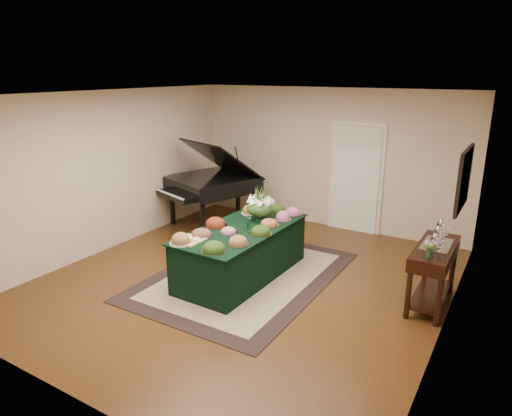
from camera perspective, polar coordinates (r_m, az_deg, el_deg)
The scene contains 14 objects.
ground at distance 6.89m, azimuth -1.30°, elevation -9.01°, with size 6.00×6.00×0.00m, color #31190B.
area_rug at distance 7.02m, azimuth -1.39°, elevation -8.43°, with size 2.41×3.37×0.01m.
kitchen_doorway at distance 8.87m, azimuth 12.33°, elevation 3.55°, with size 1.05×0.07×2.10m.
buffet_table at distance 6.87m, azimuth -1.78°, elevation -5.55°, with size 1.11×2.26×0.78m.
food_platters at distance 6.72m, azimuth -1.68°, elevation -2.11°, with size 1.09×2.24×0.12m.
cutting_board at distance 6.30m, azimuth -8.29°, elevation -3.77°, with size 0.37×0.37×0.10m.
green_goblets at distance 6.66m, azimuth -1.01°, elevation -1.89°, with size 0.10×0.09×0.18m.
floral_centerpiece at distance 7.01m, azimuth 0.47°, elevation 0.45°, with size 0.43×0.43×0.43m.
grand_piano at distance 9.04m, azimuth -5.61°, elevation 3.11°, with size 1.90×2.00×1.74m.
wicker_basket at distance 8.42m, azimuth -2.84°, elevation -3.08°, with size 0.43×0.43×0.27m, color #A07A40.
mahogany_sideboard at distance 6.40m, azimuth 21.38°, elevation -6.07°, with size 0.45×1.22×0.83m.
tea_service at distance 6.31m, azimuth 21.71°, elevation -3.46°, with size 0.34×0.74×0.30m.
pink_bouquet at distance 5.88m, azimuth 20.97°, elevation -4.49°, with size 0.17×0.17×0.22m.
wall_painting at distance 6.05m, azimuth 24.55°, elevation 3.31°, with size 0.05×0.95×0.75m.
Camera 1 is at (3.33, -5.23, 3.02)m, focal length 32.00 mm.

